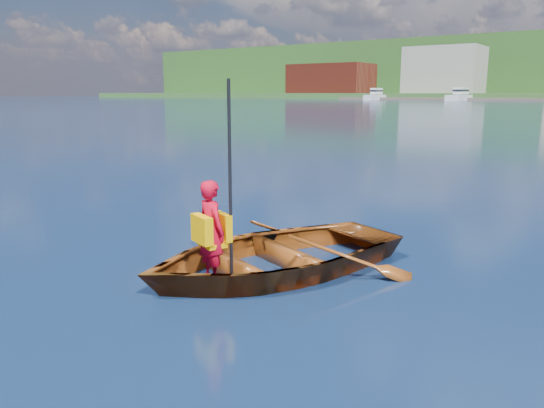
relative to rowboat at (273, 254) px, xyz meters
The scene contains 3 objects.
ground 0.48m from the rowboat, 26.20° to the right, with size 600.00×600.00×0.00m.
rowboat is the anchor object (origin of this frame).
child_paddler 1.02m from the rowboat, 101.55° to the right, with size 0.48×0.43×2.17m.
Camera 1 is at (3.13, -4.88, 2.13)m, focal length 35.00 mm.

